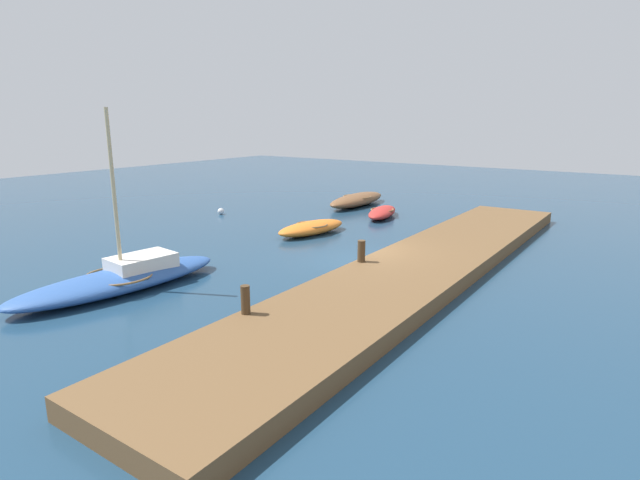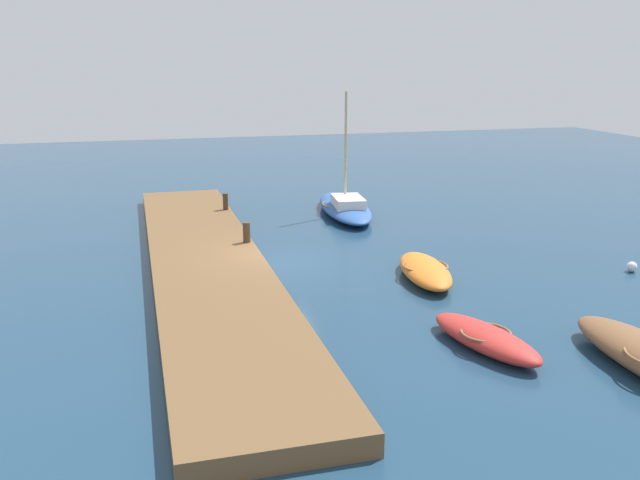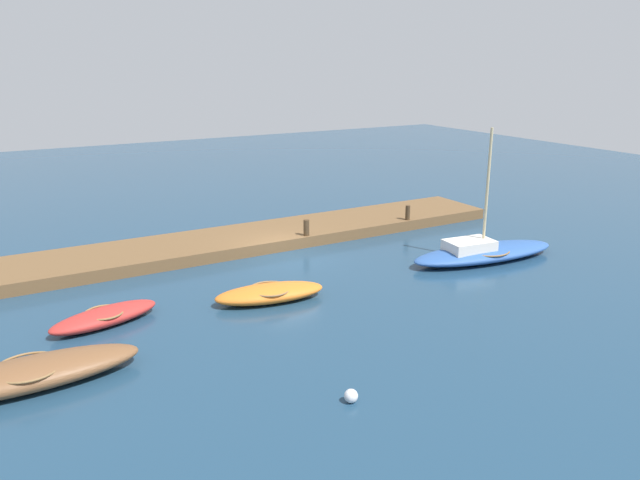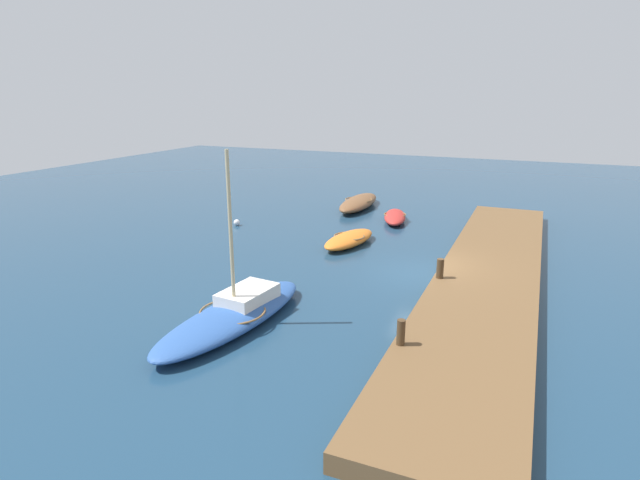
% 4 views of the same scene
% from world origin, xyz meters
% --- Properties ---
extents(ground_plane, '(84.00, 84.00, 0.00)m').
position_xyz_m(ground_plane, '(0.00, 0.00, 0.00)').
color(ground_plane, navy).
extents(dock_platform, '(25.29, 3.86, 0.53)m').
position_xyz_m(dock_platform, '(0.00, -2.59, 0.26)').
color(dock_platform, brown).
rests_on(dock_platform, ground_plane).
extents(rowboat_red, '(3.93, 2.12, 0.58)m').
position_xyz_m(rowboat_red, '(8.62, 3.63, 0.30)').
color(rowboat_red, '#B72D28').
rests_on(rowboat_red, ground_plane).
extents(sailboat_blue, '(7.33, 2.90, 5.82)m').
position_xyz_m(sailboat_blue, '(-7.31, 4.80, 0.40)').
color(sailboat_blue, '#2D569E').
rests_on(sailboat_blue, ground_plane).
extents(rowboat_orange, '(4.28, 2.17, 0.62)m').
position_xyz_m(rowboat_orange, '(2.90, 4.47, 0.32)').
color(rowboat_orange, orange).
rests_on(rowboat_orange, ground_plane).
extents(mooring_post_west, '(0.24, 0.24, 0.76)m').
position_xyz_m(mooring_post_west, '(-7.54, -0.91, 0.91)').
color(mooring_post_west, '#47331E').
rests_on(mooring_post_west, dock_platform).
extents(mooring_post_mid_west, '(0.28, 0.28, 0.77)m').
position_xyz_m(mooring_post_mid_west, '(-1.56, -0.91, 0.91)').
color(mooring_post_mid_west, '#47331E').
rests_on(mooring_post_mid_west, dock_platform).
extents(marker_buoy, '(0.37, 0.37, 0.37)m').
position_xyz_m(marker_buoy, '(4.06, 11.85, 0.18)').
color(marker_buoy, silver).
rests_on(marker_buoy, ground_plane).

